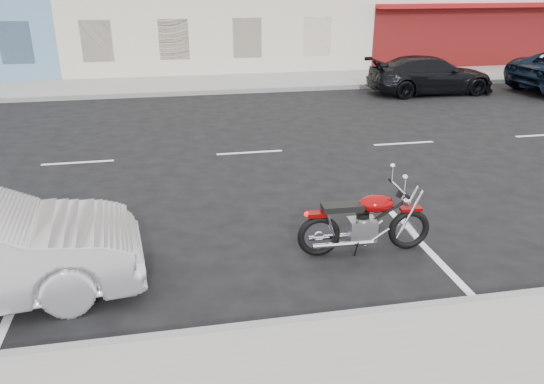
{
  "coord_description": "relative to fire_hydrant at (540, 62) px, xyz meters",
  "views": [
    {
      "loc": [
        -3.79,
        -12.17,
        3.99
      ],
      "look_at": [
        -2.32,
        -4.52,
        0.8
      ],
      "focal_mm": 35.0,
      "sensor_mm": 36.0,
      "label": 1
    }
  ],
  "objects": [
    {
      "name": "fire_hydrant",
      "position": [
        0.0,
        0.0,
        0.0
      ],
      "size": [
        0.2,
        0.2,
        0.72
      ],
      "color": "beige",
      "rests_on": "sidewalk_far"
    },
    {
      "name": "curb_near",
      "position": [
        -17.0,
        -15.5,
        -0.45
      ],
      "size": [
        80.0,
        0.12,
        0.16
      ],
      "primitive_type": "cube",
      "color": "gray",
      "rests_on": "ground"
    },
    {
      "name": "sidewalk_far",
      "position": [
        -17.0,
        0.2,
        -0.45
      ],
      "size": [
        80.0,
        3.4,
        0.15
      ],
      "primitive_type": "cube",
      "color": "gray",
      "rests_on": "ground"
    },
    {
      "name": "ground",
      "position": [
        -12.0,
        -8.5,
        -0.53
      ],
      "size": [
        120.0,
        120.0,
        0.0
      ],
      "primitive_type": "plane",
      "color": "black",
      "rests_on": "ground"
    },
    {
      "name": "curb_far",
      "position": [
        -17.0,
        -1.5,
        -0.45
      ],
      "size": [
        80.0,
        0.12,
        0.16
      ],
      "primitive_type": "cube",
      "color": "gray",
      "rests_on": "ground"
    },
    {
      "name": "car_far",
      "position": [
        -6.5,
        -2.79,
        0.13
      ],
      "size": [
        4.57,
        1.87,
        1.33
      ],
      "primitive_type": "imported",
      "rotation": [
        0.0,
        0.0,
        1.57
      ],
      "color": "black",
      "rests_on": "ground"
    },
    {
      "name": "motorcycle",
      "position": [
        -12.27,
        -13.81,
        -0.05
      ],
      "size": [
        2.11,
        0.7,
        1.05
      ],
      "rotation": [
        0.0,
        0.0,
        -0.03
      ],
      "color": "black",
      "rests_on": "ground"
    }
  ]
}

